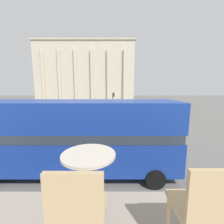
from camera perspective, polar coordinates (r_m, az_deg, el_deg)
The scene contains 12 objects.
double_decker_bus at distance 8.44m, azimuth -13.70°, elevation -8.44°, with size 10.93×2.76×4.14m.
cafe_dining_table at distance 1.82m, azimuth -8.69°, elevation -20.99°, with size 0.60×0.60×0.73m.
cafe_chair_0 at distance 1.38m, azimuth -12.51°, elevation -33.31°, with size 0.40×0.40×0.91m.
cafe_chair_1 at distance 1.56m, azimuth 31.58°, elevation -28.98°, with size 0.40×0.40×0.91m.
plaza_building_left at distance 52.27m, azimuth -9.04°, elevation 13.78°, with size 29.40×16.81×18.49m.
traffic_light_near at distance 13.19m, azimuth 4.41°, elevation -0.98°, with size 0.42×0.24×3.84m.
traffic_light_mid at distance 19.42m, azimuth 6.75°, elevation 1.45°, with size 0.42×0.24×3.43m.
traffic_light_far at distance 26.13m, azimuth 0.56°, elevation 4.35°, with size 0.42×0.24×4.11m.
car_navy at distance 32.53m, azimuth -11.83°, elevation 1.59°, with size 4.20×1.93×1.35m.
car_white at distance 20.09m, azimuth -20.69°, elevation -3.33°, with size 4.20×1.93×1.35m.
pedestrian_blue at distance 31.37m, azimuth 18.23°, elevation 1.44°, with size 0.32×0.32×1.59m.
pedestrian_black at distance 17.22m, azimuth -7.12°, elevation -3.88°, with size 0.32×0.32×1.69m.
Camera 1 is at (0.87, -1.91, 4.79)m, focal length 24.00 mm.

